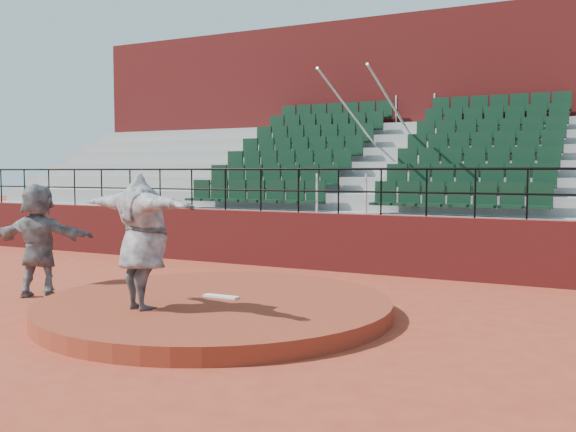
% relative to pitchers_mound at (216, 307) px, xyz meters
% --- Properties ---
extents(ground, '(90.00, 90.00, 0.00)m').
position_rel_pitchers_mound_xyz_m(ground, '(0.00, 0.00, -0.12)').
color(ground, '#9F3A24').
rests_on(ground, ground).
extents(pitchers_mound, '(5.50, 5.50, 0.25)m').
position_rel_pitchers_mound_xyz_m(pitchers_mound, '(0.00, 0.00, 0.00)').
color(pitchers_mound, maroon).
rests_on(pitchers_mound, ground).
extents(pitching_rubber, '(0.60, 0.15, 0.03)m').
position_rel_pitchers_mound_xyz_m(pitching_rubber, '(0.00, 0.15, 0.14)').
color(pitching_rubber, white).
rests_on(pitching_rubber, pitchers_mound).
extents(boundary_wall, '(24.00, 0.30, 1.30)m').
position_rel_pitchers_mound_xyz_m(boundary_wall, '(0.00, 5.00, 0.53)').
color(boundary_wall, maroon).
rests_on(boundary_wall, ground).
extents(wall_railing, '(24.04, 0.05, 1.03)m').
position_rel_pitchers_mound_xyz_m(wall_railing, '(0.00, 5.00, 1.90)').
color(wall_railing, black).
rests_on(wall_railing, boundary_wall).
extents(seating_deck, '(24.00, 5.97, 4.63)m').
position_rel_pitchers_mound_xyz_m(seating_deck, '(0.00, 8.64, 1.33)').
color(seating_deck, '#969690').
rests_on(seating_deck, ground).
extents(press_box_facade, '(24.00, 3.00, 7.10)m').
position_rel_pitchers_mound_xyz_m(press_box_facade, '(0.00, 12.60, 3.43)').
color(press_box_facade, maroon).
rests_on(press_box_facade, ground).
extents(pitcher, '(2.51, 1.21, 1.97)m').
position_rel_pitchers_mound_xyz_m(pitcher, '(-0.55, -1.08, 1.11)').
color(pitcher, black).
rests_on(pitcher, pitchers_mound).
extents(fielder, '(1.98, 1.13, 2.04)m').
position_rel_pitchers_mound_xyz_m(fielder, '(-3.63, -0.20, 0.89)').
color(fielder, black).
rests_on(fielder, ground).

